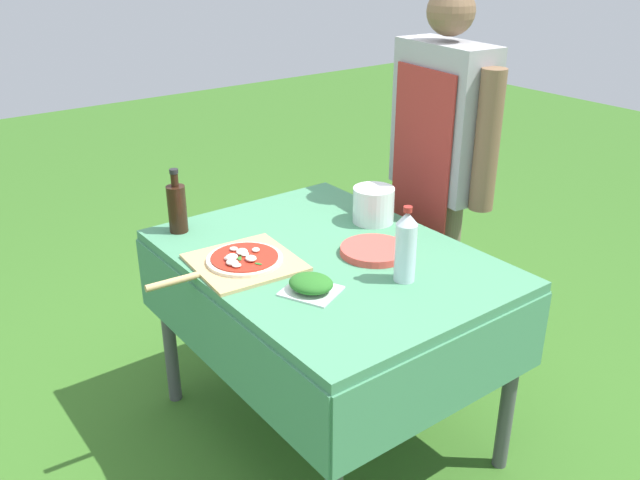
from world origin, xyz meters
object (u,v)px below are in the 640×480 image
Objects in this scene: person_cook at (439,157)px; plate_stack at (374,250)px; herb_container at (311,284)px; pizza_on_peel at (242,261)px; water_bottle at (406,246)px; oil_bottle at (177,207)px; prep_table at (327,280)px; mixing_tub at (373,205)px.

person_cook is 6.68× the size of plate_stack.
pizza_on_peel is at bearing -165.72° from herb_container.
water_bottle is at bearing 46.26° from pizza_on_peel.
water_bottle reaches higher than pizza_on_peel.
oil_bottle is (-0.39, -0.04, 0.08)m from pizza_on_peel.
person_cook is at bearing 113.39° from plate_stack.
herb_container is (0.69, 0.12, -0.07)m from oil_bottle.
prep_table is 4.95× the size of oil_bottle.
pizza_on_peel is at bearing -116.08° from plate_stack.
pizza_on_peel is at bearing -138.31° from water_bottle.
prep_table is at bearing 73.11° from pizza_on_peel.
oil_bottle reaches higher than pizza_on_peel.
mixing_tub reaches higher than prep_table.
oil_bottle is 1.54× the size of mixing_tub.
prep_table is 0.38m from water_bottle.
water_bottle is at bearing 26.99° from oil_bottle.
water_bottle is 1.19× the size of herb_container.
pizza_on_peel is 0.47m from plate_stack.
prep_table is 0.77m from person_cook.
oil_bottle is 1.14× the size of herb_container.
herb_container is (0.19, -0.21, 0.13)m from prep_table.
oil_bottle is 0.76m from plate_stack.
plate_stack is (0.24, -0.57, -0.18)m from person_cook.
prep_table is at bearing 131.54° from herb_container.
plate_stack is at bearing 37.74° from oil_bottle.
person_cook reaches higher than prep_table.
water_bottle is at bearing -29.30° from mixing_tub.
oil_bottle reaches higher than mixing_tub.
prep_table is 0.33m from pizza_on_peel.
plate_stack is (0.09, 0.14, 0.11)m from prep_table.
mixing_tub is 0.66× the size of plate_stack.
person_cook is (-0.15, 0.70, 0.29)m from prep_table.
water_bottle is 0.33m from herb_container.
water_bottle reaches higher than herb_container.
plate_stack reaches higher than prep_table.
prep_table is at bearing -124.63° from plate_stack.
herb_container is 1.34× the size of mixing_tub.
mixing_tub is (-0.02, 0.61, 0.06)m from pizza_on_peel.
pizza_on_peel reaches higher than plate_stack.
person_cook is 6.34× the size of water_bottle.
oil_bottle is at bearing -169.31° from pizza_on_peel.
pizza_on_peel is at bearing 6.12° from oil_bottle.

